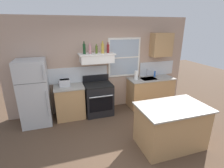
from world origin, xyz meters
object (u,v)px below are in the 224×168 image
Objects in this scene: bottle_red_label_wine at (108,48)px; paper_towel_roll at (136,75)px; bottle_champagne_gold_foil at (103,48)px; bottle_olive_oil_square at (96,49)px; stove_range at (98,98)px; bottle_rose_pink at (90,49)px; toaster at (65,83)px; kitchen_island at (171,126)px; refrigerator at (34,93)px; bottle_dark_green_wine at (84,49)px; dish_soap_bottle at (155,74)px.

bottle_red_label_wine is 1.18m from paper_towel_roll.
bottle_champagne_gold_foil is 0.18m from bottle_red_label_wine.
stove_range is at bearing -92.67° from bottle_olive_oil_square.
bottle_rose_pink is 0.17m from bottle_olive_oil_square.
toaster is 0.21× the size of kitchen_island.
toaster is at bearing 136.47° from kitchen_island.
bottle_rose_pink is 1.11× the size of bottle_olive_oil_square.
bottle_dark_green_wine is (1.33, 0.12, 1.04)m from refrigerator.
bottle_rose_pink reaches higher than paper_towel_roll.
kitchen_island is at bearing -111.07° from dish_soap_bottle.
kitchen_island is at bearing -53.37° from bottle_dark_green_wine.
bottle_red_label_wine is at bearing 3.84° from refrigerator.
refrigerator reaches higher than stove_range.
stove_range is at bearing -175.82° from dish_soap_bottle.
refrigerator is at bearing -177.40° from dish_soap_bottle.
toaster is 2.83m from kitchen_island.
stove_range and dish_soap_bottle have the same top height.
stove_range is 0.78× the size of kitchen_island.
refrigerator is 1.94m from bottle_olive_oil_square.
stove_range is 1.46m from bottle_dark_green_wine.
paper_towel_roll is at bearing -4.88° from bottle_red_label_wine.
kitchen_island is (-0.06, -1.87, -0.59)m from paper_towel_roll.
bottle_red_label_wine is (1.23, 0.03, 0.85)m from toaster.
bottle_dark_green_wine is at bearing 177.60° from bottle_olive_oil_square.
bottle_champagne_gold_foil is 1.32m from paper_towel_roll.
bottle_champagne_gold_foil is at bearing 2.18° from refrigerator.
bottle_champagne_gold_foil reaches higher than dish_soap_bottle.
refrigerator is 2.23m from bottle_red_label_wine.
refrigerator is at bearing -179.20° from stove_range.
dish_soap_bottle is at bearing 4.18° from stove_range.
bottle_red_label_wine is at bearing -178.99° from dish_soap_bottle.
toaster is 1.07× the size of bottle_rose_pink.
bottle_olive_oil_square is at bearing -2.40° from bottle_dark_green_wine.
bottle_dark_green_wine is 2.37m from dish_soap_bottle.
bottle_red_label_wine is (0.50, -0.01, -0.00)m from bottle_rose_pink.
bottle_dark_green_wine is (-0.32, 0.10, 1.42)m from stove_range.
toaster is at bearing 178.87° from paper_towel_roll.
bottle_red_label_wine is (1.98, 0.13, 1.02)m from refrigerator.
paper_towel_roll is (2.08, -0.04, 0.04)m from toaster.
refrigerator is 2.84m from paper_towel_roll.
bottle_champagne_gold_foil is at bearing -159.06° from bottle_red_label_wine.
kitchen_island is at bearing -59.86° from bottle_olive_oil_square.
bottle_dark_green_wine is at bearing 5.29° from refrigerator.
bottle_dark_green_wine is at bearing 173.57° from bottle_champagne_gold_foil.
bottle_olive_oil_square is 0.77× the size of bottle_champagne_gold_foil.
bottle_rose_pink reaches higher than stove_range.
bottle_rose_pink is 0.50m from bottle_red_label_wine.
toaster is at bearing -177.79° from bottle_dark_green_wine.
bottle_red_label_wine is at bearing 175.12° from paper_towel_roll.
toaster is 0.27× the size of stove_range.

